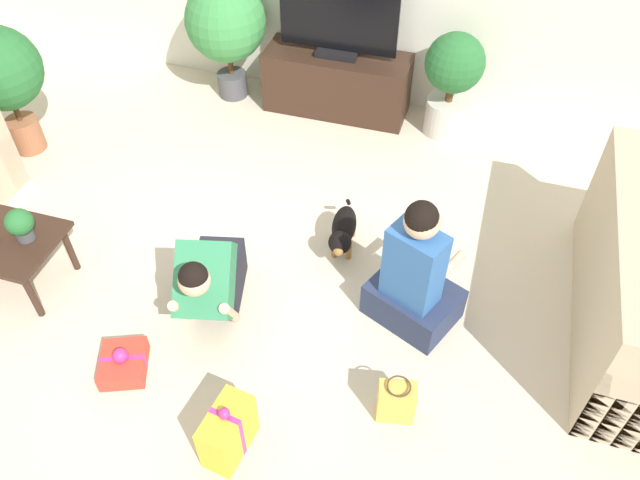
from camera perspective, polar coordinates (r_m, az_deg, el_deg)
ground_plane at (r=4.04m, az=-7.48°, el=-6.25°), size 16.00×16.00×0.00m
tv_console at (r=5.52m, az=1.56°, el=14.18°), size 1.23×0.44×0.53m
tv at (r=5.24m, az=1.70°, el=19.61°), size 0.97×0.20×0.71m
potted_plant_back_right at (r=5.22m, az=12.02°, el=14.33°), size 0.47×0.47×0.88m
potted_plant_corner_left at (r=5.37m, az=-27.15°, el=13.40°), size 0.63×0.63×1.05m
potted_plant_back_left at (r=5.58m, az=-8.61°, el=18.95°), size 0.68×0.68×1.05m
person_kneeling at (r=3.81m, az=-9.98°, el=-3.56°), size 0.48×0.78×0.73m
person_sitting at (r=3.73m, az=8.65°, el=-3.49°), size 0.64×0.60×0.98m
dog at (r=4.19m, az=2.12°, el=0.87°), size 0.21×0.55×0.32m
gift_box_a at (r=3.40m, az=-8.40°, el=-16.95°), size 0.21×0.34×0.39m
gift_box_b at (r=3.87m, az=-17.55°, el=-10.67°), size 0.35×0.37×0.18m
gift_bag_a at (r=3.49m, az=6.99°, el=-14.45°), size 0.22×0.15×0.31m
tabletop_plant at (r=4.19m, az=-25.73°, el=1.33°), size 0.17×0.17×0.22m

